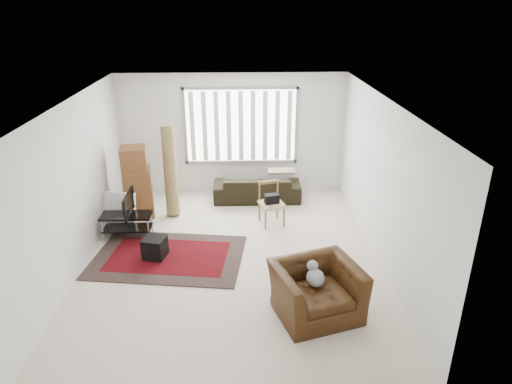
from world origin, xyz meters
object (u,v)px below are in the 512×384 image
at_px(tv_stand, 127,221).
at_px(sofa, 257,184).
at_px(moving_boxes, 137,185).
at_px(side_chair, 271,202).
at_px(armchair, 317,287).

xyz_separation_m(tv_stand, sofa, (2.49, 1.65, 0.03)).
distance_m(tv_stand, moving_boxes, 1.00).
distance_m(tv_stand, side_chair, 2.77).
bearing_deg(moving_boxes, tv_stand, -91.69).
xyz_separation_m(side_chair, armchair, (0.44, -2.85, -0.04)).
bearing_deg(tv_stand, side_chair, 9.85).
bearing_deg(armchair, tv_stand, 125.99).
distance_m(side_chair, armchair, 2.89).
distance_m(sofa, armchair, 4.09).
height_order(moving_boxes, side_chair, moving_boxes).
bearing_deg(moving_boxes, sofa, 16.10).
bearing_deg(tv_stand, sofa, 33.62).
bearing_deg(tv_stand, armchair, -37.03).
height_order(sofa, armchair, armchair).
relative_size(moving_boxes, sofa, 0.77).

